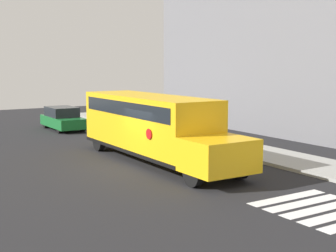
% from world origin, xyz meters
% --- Properties ---
extents(ground_plane, '(60.00, 60.00, 0.00)m').
position_xyz_m(ground_plane, '(0.00, 0.00, 0.00)').
color(ground_plane, black).
extents(sidewalk_strip, '(44.00, 3.00, 0.15)m').
position_xyz_m(sidewalk_strip, '(0.00, 6.50, 0.07)').
color(sidewalk_strip, '#9E9E99').
rests_on(sidewalk_strip, ground).
extents(school_bus, '(10.82, 2.57, 3.01)m').
position_xyz_m(school_bus, '(-0.97, 1.21, 1.72)').
color(school_bus, yellow).
rests_on(school_bus, ground).
extents(parked_car, '(4.50, 1.83, 1.54)m').
position_xyz_m(parked_car, '(-13.32, 1.25, 0.76)').
color(parked_car, '#196B2D').
rests_on(parked_car, ground).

